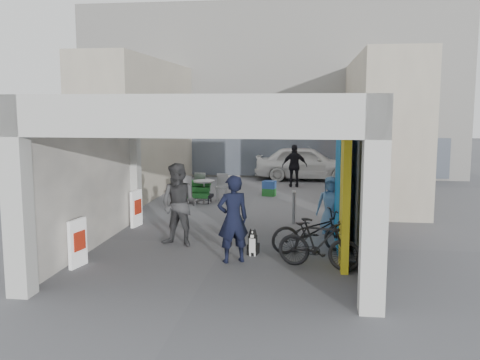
# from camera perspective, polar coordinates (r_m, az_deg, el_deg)

# --- Properties ---
(ground) EXTENTS (90.00, 90.00, 0.00)m
(ground) POSITION_cam_1_polar(r_m,az_deg,el_deg) (13.05, -1.48, -6.77)
(ground) COLOR #55565A
(ground) RESTS_ON ground
(arcade_canopy) EXTENTS (6.40, 6.45, 6.40)m
(arcade_canopy) POSITION_cam_1_polar(r_m,az_deg,el_deg) (11.78, 0.45, 3.01)
(arcade_canopy) COLOR #B5B5B1
(arcade_canopy) RESTS_ON ground
(far_building) EXTENTS (18.00, 4.08, 8.00)m
(far_building) POSITION_cam_1_polar(r_m,az_deg,el_deg) (26.55, 3.27, 9.39)
(far_building) COLOR white
(far_building) RESTS_ON ground
(plaza_bldg_left) EXTENTS (2.00, 9.00, 5.00)m
(plaza_bldg_left) POSITION_cam_1_polar(r_m,az_deg,el_deg) (21.01, -10.51, 5.59)
(plaza_bldg_left) COLOR #B9AF99
(plaza_bldg_left) RESTS_ON ground
(plaza_bldg_right) EXTENTS (2.00, 9.00, 5.00)m
(plaza_bldg_right) POSITION_cam_1_polar(r_m,az_deg,el_deg) (20.14, 14.75, 5.36)
(plaza_bldg_right) COLOR #B9AF99
(plaza_bldg_right) RESTS_ON ground
(bollard_left) EXTENTS (0.09, 0.09, 0.95)m
(bollard_left) POSITION_cam_1_polar(r_m,az_deg,el_deg) (15.75, -6.08, -2.49)
(bollard_left) COLOR gray
(bollard_left) RESTS_ON ground
(bollard_center) EXTENTS (0.09, 0.09, 0.92)m
(bollard_center) POSITION_cam_1_polar(r_m,az_deg,el_deg) (15.33, -0.41, -2.80)
(bollard_center) COLOR gray
(bollard_center) RESTS_ON ground
(bollard_right) EXTENTS (0.09, 0.09, 0.92)m
(bollard_right) POSITION_cam_1_polar(r_m,az_deg,el_deg) (15.15, 5.77, -2.97)
(bollard_right) COLOR gray
(bollard_right) RESTS_ON ground
(advert_board_near) EXTENTS (0.19, 0.56, 1.00)m
(advert_board_near) POSITION_cam_1_polar(r_m,az_deg,el_deg) (11.59, -16.92, -6.43)
(advert_board_near) COLOR white
(advert_board_near) RESTS_ON ground
(advert_board_far) EXTENTS (0.18, 0.56, 1.00)m
(advert_board_far) POSITION_cam_1_polar(r_m,az_deg,el_deg) (15.02, -10.99, -2.98)
(advert_board_far) COLOR white
(advert_board_far) RESTS_ON ground
(cafe_set) EXTENTS (1.55, 1.25, 0.93)m
(cafe_set) POSITION_cam_1_polar(r_m,az_deg,el_deg) (18.67, -4.03, -1.27)
(cafe_set) COLOR #9A9A9E
(cafe_set) RESTS_ON ground
(produce_stand) EXTENTS (1.13, 0.61, 0.74)m
(produce_stand) POSITION_cam_1_polar(r_m,az_deg,el_deg) (18.44, -4.71, -1.51)
(produce_stand) COLOR black
(produce_stand) RESTS_ON ground
(crate_stack) EXTENTS (0.52, 0.45, 0.56)m
(crate_stack) POSITION_cam_1_polar(r_m,az_deg,el_deg) (19.77, 3.12, -0.90)
(crate_stack) COLOR #175217
(crate_stack) RESTS_ON ground
(border_collie) EXTENTS (0.23, 0.44, 0.61)m
(border_collie) POSITION_cam_1_polar(r_m,az_deg,el_deg) (12.03, 1.39, -6.86)
(border_collie) COLOR black
(border_collie) RESTS_ON ground
(man_with_dog) EXTENTS (0.81, 0.70, 1.87)m
(man_with_dog) POSITION_cam_1_polar(r_m,az_deg,el_deg) (11.33, -0.76, -4.18)
(man_with_dog) COLOR black
(man_with_dog) RESTS_ON ground
(man_back_turned) EXTENTS (1.11, 0.95, 1.97)m
(man_back_turned) POSITION_cam_1_polar(r_m,az_deg,el_deg) (12.73, -6.50, -2.65)
(man_back_turned) COLOR #3B3B3D
(man_back_turned) RESTS_ON ground
(man_elderly) EXTENTS (0.80, 0.59, 1.50)m
(man_elderly) POSITION_cam_1_polar(r_m,az_deg,el_deg) (14.12, 9.64, -2.64)
(man_elderly) COLOR #5983AE
(man_elderly) RESTS_ON ground
(man_crates) EXTENTS (1.05, 0.51, 1.74)m
(man_crates) POSITION_cam_1_polar(r_m,az_deg,el_deg) (21.95, 5.85, 1.51)
(man_crates) COLOR black
(man_crates) RESTS_ON ground
(bicycle_front) EXTENTS (1.99, 1.24, 0.99)m
(bicycle_front) POSITION_cam_1_polar(r_m,az_deg,el_deg) (12.26, 7.64, -5.44)
(bicycle_front) COLOR black
(bicycle_front) RESTS_ON ground
(bicycle_rear) EXTENTS (1.79, 0.91, 1.04)m
(bicycle_rear) POSITION_cam_1_polar(r_m,az_deg,el_deg) (11.10, 8.41, -6.74)
(bicycle_rear) COLOR black
(bicycle_rear) RESTS_ON ground
(white_van) EXTENTS (4.54, 1.90, 1.54)m
(white_van) POSITION_cam_1_polar(r_m,az_deg,el_deg) (24.11, 7.05, 1.82)
(white_van) COLOR white
(white_van) RESTS_ON ground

